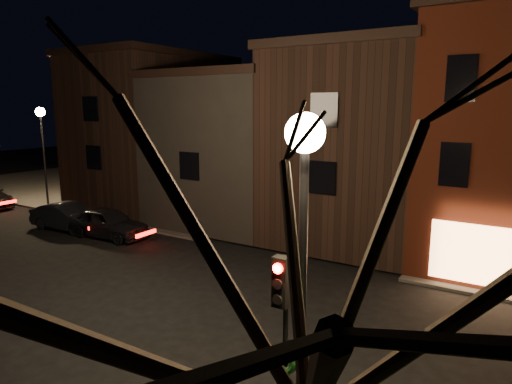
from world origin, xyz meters
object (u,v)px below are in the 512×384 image
at_px(traffic_signal, 283,329).
at_px(parked_car_b, 68,217).
at_px(bare_tree_right, 314,170).
at_px(parked_car_a, 108,223).
at_px(street_lamp_far, 42,129).
at_px(street_lamp_near, 304,207).

xyz_separation_m(traffic_signal, parked_car_b, (-17.97, 8.48, -2.08)).
distance_m(bare_tree_right, parked_car_b, 23.57).
height_order(parked_car_a, parked_car_b, parked_car_a).
relative_size(street_lamp_far, traffic_signal, 1.60).
bearing_deg(parked_car_b, bare_tree_right, -123.59).
bearing_deg(street_lamp_near, bare_tree_right, -62.53).
relative_size(street_lamp_far, parked_car_b, 1.46).
height_order(traffic_signal, parked_car_a, traffic_signal).
distance_m(street_lamp_far, parked_car_a, 11.02).
relative_size(bare_tree_right, parked_car_b, 1.92).
xyz_separation_m(traffic_signal, parked_car_a, (-14.96, 8.70, -2.04)).
bearing_deg(parked_car_a, street_lamp_near, -123.97).
bearing_deg(street_lamp_far, street_lamp_near, -25.83).
xyz_separation_m(street_lamp_far, bare_tree_right, (26.50, -14.70, 0.97)).
bearing_deg(bare_tree_right, traffic_signal, 122.41).
bearing_deg(street_lamp_near, traffic_signal, 140.63).
xyz_separation_m(street_lamp_near, street_lamp_far, (-25.20, 12.20, 0.00)).
height_order(traffic_signal, bare_tree_right, bare_tree_right).
bearing_deg(street_lamp_far, bare_tree_right, -29.02).
height_order(street_lamp_far, traffic_signal, street_lamp_far).
height_order(street_lamp_near, traffic_signal, street_lamp_near).
relative_size(street_lamp_near, parked_car_b, 1.46).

